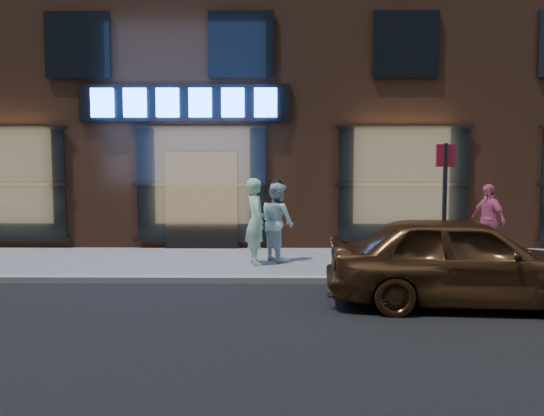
# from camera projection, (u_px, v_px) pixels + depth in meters

# --- Properties ---
(ground) EXTENTS (90.00, 90.00, 0.00)m
(ground) POSITION_uv_depth(u_px,v_px,m) (170.00, 283.00, 9.35)
(ground) COLOR slate
(ground) RESTS_ON ground
(road) EXTENTS (60.00, 10.00, 0.01)m
(road) POSITION_uv_depth(u_px,v_px,m) (47.00, 416.00, 4.37)
(road) COLOR black
(road) RESTS_ON ground
(curb) EXTENTS (60.00, 0.25, 0.12)m
(curb) POSITION_uv_depth(u_px,v_px,m) (170.00, 279.00, 9.35)
(curb) COLOR gray
(curb) RESTS_ON ground
(storefront_building) EXTENTS (30.20, 8.28, 10.30)m
(storefront_building) POSITION_uv_depth(u_px,v_px,m) (219.00, 69.00, 16.90)
(storefront_building) COLOR #54301E
(storefront_building) RESTS_ON ground
(man_bowtie) EXTENTS (0.60, 0.75, 1.80)m
(man_bowtie) POSITION_uv_depth(u_px,v_px,m) (256.00, 221.00, 11.08)
(man_bowtie) COLOR #B2EAC6
(man_bowtie) RESTS_ON ground
(man_cap) EXTENTS (0.99, 1.05, 1.70)m
(man_cap) POSITION_uv_depth(u_px,v_px,m) (277.00, 222.00, 11.48)
(man_cap) COLOR white
(man_cap) RESTS_ON ground
(passerby) EXTENTS (0.74, 1.05, 1.65)m
(passerby) POSITION_uv_depth(u_px,v_px,m) (488.00, 220.00, 12.05)
(passerby) COLOR #D85885
(passerby) RESTS_ON ground
(gold_sedan) EXTENTS (4.09, 1.89, 1.36)m
(gold_sedan) POSITION_uv_depth(u_px,v_px,m) (463.00, 260.00, 7.78)
(gold_sedan) COLOR brown
(gold_sedan) RESTS_ON ground
(sign_post) EXTENTS (0.38, 0.16, 2.46)m
(sign_post) POSITION_uv_depth(u_px,v_px,m) (445.00, 199.00, 9.29)
(sign_post) COLOR #262628
(sign_post) RESTS_ON ground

